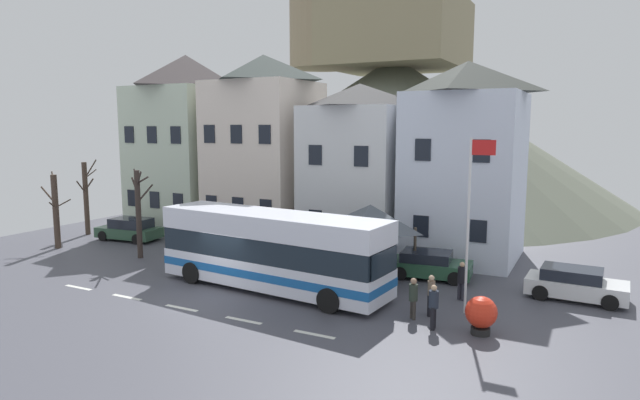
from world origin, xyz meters
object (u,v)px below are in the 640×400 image
townhouse_03 (465,161)px  townhouse_01 (264,147)px  bare_tree_00 (139,211)px  transit_bus (272,251)px  parked_car_02 (204,239)px  townhouse_02 (359,167)px  pedestrian_00 (462,279)px  pedestrian_03 (413,295)px  pedestrian_01 (434,305)px  bare_tree_01 (56,210)px  hilltop_castle (392,125)px  pedestrian_02 (431,295)px  flagpole (471,213)px  parked_car_00 (130,229)px  bus_shelter (370,218)px  parked_car_01 (429,265)px  parked_car_03 (575,284)px  public_bench (370,258)px  harbour_buoy (481,313)px  bare_tree_02 (86,197)px  townhouse_00 (188,142)px

townhouse_03 → townhouse_01: bearing=-179.8°
bare_tree_00 → transit_bus: bearing=-9.5°
parked_car_02 → bare_tree_00: (-1.95, -3.02, 1.91)m
townhouse_02 → townhouse_01: bearing=179.3°
pedestrian_00 → pedestrian_03: pedestrian_00 is taller
pedestrian_03 → pedestrian_01: bearing=-34.2°
bare_tree_01 → hilltop_castle: bearing=70.4°
pedestrian_02 → pedestrian_03: bearing=-127.0°
pedestrian_01 → flagpole: bearing=71.6°
parked_car_00 → pedestrian_02: bearing=161.5°
bus_shelter → pedestrian_03: 5.61m
townhouse_02 → parked_car_01: townhouse_02 is taller
parked_car_03 → public_bench: 9.60m
hilltop_castle → transit_bus: hilltop_castle is taller
parked_car_02 → flagpole: 16.73m
bare_tree_01 → parked_car_02: bearing=23.5°
pedestrian_00 → hilltop_castle: bearing=115.3°
parked_car_01 → parked_car_02: 13.27m
townhouse_01 → parked_car_02: size_ratio=2.76×
harbour_buoy → pedestrian_03: bearing=171.6°
bus_shelter → bare_tree_02: bearing=176.0°
transit_bus → bare_tree_00: size_ratio=2.28×
townhouse_03 → parked_car_03: (5.86, -5.15, -4.65)m
pedestrian_02 → pedestrian_03: (-0.50, -0.66, 0.13)m
townhouse_00 → parked_car_00: bearing=-92.6°
parked_car_03 → harbour_buoy: bearing=-113.2°
pedestrian_00 → bare_tree_02: bearing=174.7°
townhouse_03 → townhouse_00: bearing=178.8°
pedestrian_03 → public_bench: pedestrian_03 is taller
pedestrian_01 → pedestrian_03: 1.15m
transit_bus → public_bench: 6.12m
transit_bus → pedestrian_03: (6.67, -0.70, -0.81)m
public_bench → bare_tree_01: 18.73m
flagpole → parked_car_02: bearing=166.7°
parked_car_00 → bare_tree_02: bare_tree_02 is taller
parked_car_02 → bare_tree_02: (-9.90, 0.13, 1.84)m
parked_car_00 → flagpole: 22.58m
townhouse_02 → transit_bus: (0.02, -9.69, -3.08)m
pedestrian_00 → harbour_buoy: size_ratio=1.20×
townhouse_03 → public_bench: bearing=-130.5°
parked_car_00 → bus_shelter: bearing=169.5°
bus_shelter → pedestrian_03: size_ratio=2.28×
pedestrian_01 → bare_tree_02: bare_tree_02 is taller
parked_car_03 → bare_tree_01: bearing=-170.4°
pedestrian_02 → hilltop_castle: bearing=112.5°
townhouse_00 → parked_car_02: townhouse_00 is taller
hilltop_castle → parked_car_03: size_ratio=10.84×
parked_car_01 → public_bench: parked_car_01 is taller
townhouse_00 → public_bench: size_ratio=7.09×
townhouse_03 → pedestrian_02: 10.89m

